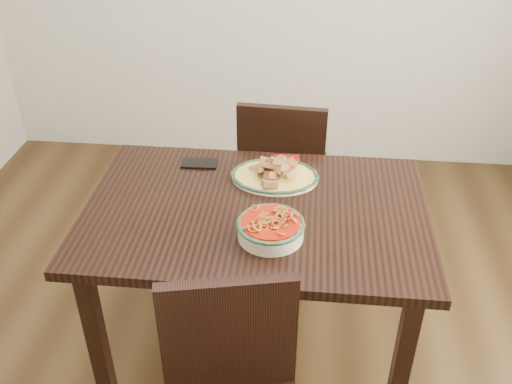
# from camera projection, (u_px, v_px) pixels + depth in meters

# --- Properties ---
(floor) EXTENTS (3.50, 3.50, 0.00)m
(floor) POSITION_uv_depth(u_px,v_px,m) (228.00, 341.00, 2.59)
(floor) COLOR #332210
(floor) RESTS_ON ground
(dining_table) EXTENTS (1.31, 0.87, 0.75)m
(dining_table) POSITION_uv_depth(u_px,v_px,m) (255.00, 227.00, 2.22)
(dining_table) COLOR black
(dining_table) RESTS_ON ground
(chair_far) EXTENTS (0.44, 0.44, 0.89)m
(chair_far) POSITION_uv_depth(u_px,v_px,m) (283.00, 168.00, 2.89)
(chair_far) COLOR black
(chair_far) RESTS_ON ground
(fish_plate) EXTENTS (0.36, 0.28, 0.11)m
(fish_plate) POSITION_uv_depth(u_px,v_px,m) (275.00, 169.00, 2.32)
(fish_plate) COLOR white
(fish_plate) RESTS_ON dining_table
(noodle_bowl) EXTENTS (0.24, 0.24, 0.08)m
(noodle_bowl) POSITION_uv_depth(u_px,v_px,m) (271.00, 227.00, 2.00)
(noodle_bowl) COLOR beige
(noodle_bowl) RESTS_ON dining_table
(smartphone) EXTENTS (0.16, 0.09, 0.01)m
(smartphone) POSITION_uv_depth(u_px,v_px,m) (199.00, 163.00, 2.43)
(smartphone) COLOR black
(smartphone) RESTS_ON dining_table
(napkin) EXTENTS (0.12, 0.10, 0.01)m
(napkin) POSITION_uv_depth(u_px,v_px,m) (287.00, 161.00, 2.45)
(napkin) COLOR maroon
(napkin) RESTS_ON dining_table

